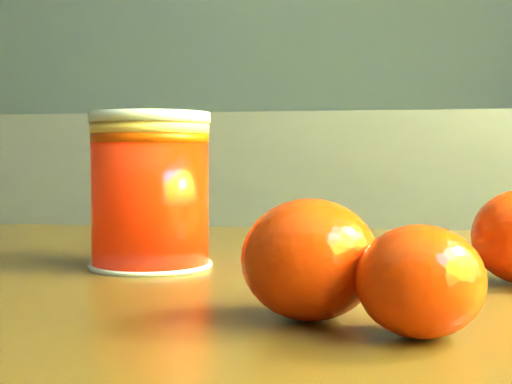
# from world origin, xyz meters

# --- Properties ---
(juice_glass) EXTENTS (0.09, 0.09, 0.11)m
(juice_glass) POSITION_xyz_m (0.82, 0.32, 0.79)
(juice_glass) COLOR red
(juice_glass) RESTS_ON table
(orange_front) EXTENTS (0.09, 0.09, 0.06)m
(orange_front) POSITION_xyz_m (0.95, 0.18, 0.77)
(orange_front) COLOR #F33404
(orange_front) RESTS_ON table
(orange_extra) EXTENTS (0.06, 0.06, 0.05)m
(orange_extra) POSITION_xyz_m (1.01, 0.15, 0.76)
(orange_extra) COLOR #F33404
(orange_extra) RESTS_ON table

